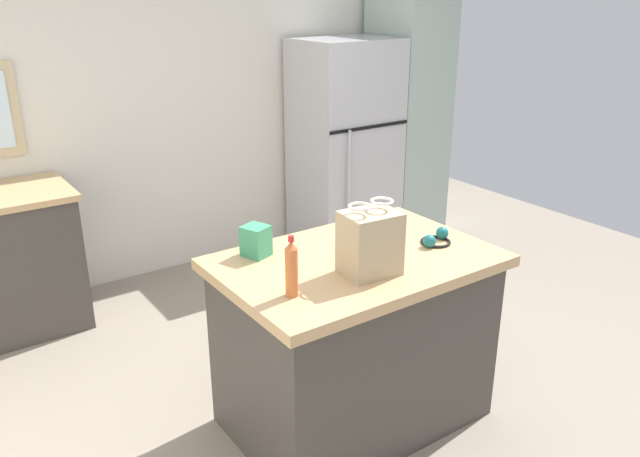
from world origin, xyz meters
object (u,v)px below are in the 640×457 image
Objects in this scene: tall_cabinet at (407,106)px; bottle at (292,269)px; kitchen_island at (355,340)px; ear_defenders at (436,239)px; small_box at (256,241)px; shopping_bag at (370,242)px; refrigerator at (345,145)px.

tall_cabinet is 8.35× the size of bottle.
tall_cabinet is 3.34m from bottle.
ear_defenders is (0.43, -0.09, 0.47)m from kitchen_island.
bottle is at bearing -161.09° from kitchen_island.
small_box is at bearing 142.48° from kitchen_island.
shopping_bag reaches higher than bottle.
ear_defenders is at bearing -11.34° from kitchen_island.
shopping_bag is at bearing -124.74° from refrigerator.
refrigerator is at bearing 43.14° from small_box.
kitchen_island is 0.58× the size of tall_cabinet.
bottle is 1.37× the size of ear_defenders.
refrigerator is 11.57× the size of small_box.
ear_defenders is at bearing 4.63° from bottle.
kitchen_island is 8.74× the size of small_box.
shopping_bag is at bearing -55.53° from small_box.
kitchen_island is 2.96m from tall_cabinet.
refrigerator is 0.73m from tall_cabinet.
shopping_bag is 1.71× the size of ear_defenders.
bottle is (-2.57, -2.13, -0.08)m from tall_cabinet.
refrigerator is 2.47m from small_box.
bottle is 0.90m from ear_defenders.
tall_cabinet is (2.11, 1.98, 0.65)m from kitchen_island.
ear_defenders reaches higher than kitchen_island.
shopping_bag is (-1.49, -2.14, 0.19)m from refrigerator.
shopping_bag reaches higher than small_box.
bottle is at bearing 178.53° from shopping_bag.
shopping_bag is 0.51m from ear_defenders.
refrigerator reaches higher than kitchen_island.
tall_cabinet reaches higher than shopping_bag.
small_box is 0.89m from ear_defenders.
refrigerator is 2.29m from ear_defenders.
shopping_bag is 0.56m from small_box.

